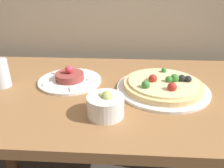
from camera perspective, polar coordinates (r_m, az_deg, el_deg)
dining_table at (r=0.90m, az=-3.88°, el=-7.23°), size 1.38×0.70×0.77m
pizza_plate at (r=0.85m, az=13.18°, el=-0.37°), size 0.35×0.35×0.06m
tartare_plate at (r=0.91m, az=-10.94°, el=1.35°), size 0.26×0.26×0.07m
small_bowl at (r=0.67m, az=-1.69°, el=-5.50°), size 0.11×0.11×0.08m
drinking_glass at (r=0.94m, az=-27.11°, el=2.50°), size 0.06×0.06×0.11m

